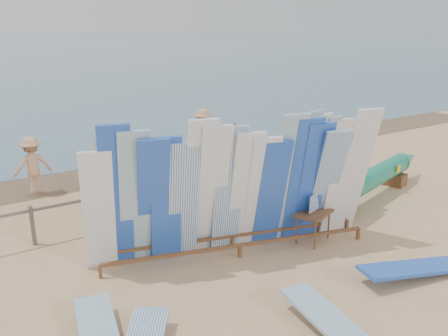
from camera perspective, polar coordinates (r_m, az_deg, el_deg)
ground at (r=9.32m, az=-5.32°, el=-12.98°), size 160.00×160.00×0.00m
wet_sand_strip at (r=15.56m, az=-17.89°, el=-1.23°), size 40.00×2.60×0.01m
fence at (r=11.56m, az=-12.43°, el=-3.76°), size 12.08×0.08×0.90m
main_surfboard_rack at (r=9.67m, az=1.54°, el=-2.91°), size 6.05×2.32×3.00m
side_surfboard_rack at (r=11.74m, az=10.73°, el=-0.11°), size 2.51×1.09×2.80m
outrigger_canoe at (r=13.39m, az=17.22°, el=-1.43°), size 6.39×2.30×0.92m
vendor_table at (r=10.72m, az=10.67°, el=-6.83°), size 0.99×0.85×1.12m
flat_board_d at (r=10.10m, az=22.63°, el=-11.82°), size 2.75×1.13×0.34m
beach_chair_left at (r=12.85m, az=-12.37°, el=-3.28°), size 0.84×0.85×0.96m
beach_chair_right at (r=12.66m, az=-13.67°, el=-3.85°), size 0.74×0.75×0.85m
stroller at (r=13.34m, az=-2.86°, el=-1.36°), size 0.69×0.90×1.12m
beachgoer_5 at (r=13.77m, az=-14.40°, el=0.08°), size 1.16×1.44×1.53m
beachgoer_extra_0 at (r=16.11m, az=8.18°, el=3.04°), size 1.10×0.57×1.62m
beachgoer_10 at (r=15.56m, az=1.16°, el=2.61°), size 0.97×0.53×1.57m
beachgoer_7 at (r=13.75m, az=-7.37°, el=0.59°), size 0.55×0.66×1.59m
beachgoer_3 at (r=14.38m, az=-22.06°, el=0.30°), size 1.09×0.49×1.65m
beachgoer_9 at (r=16.68m, az=-2.53°, el=4.04°), size 1.27×0.86×1.82m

